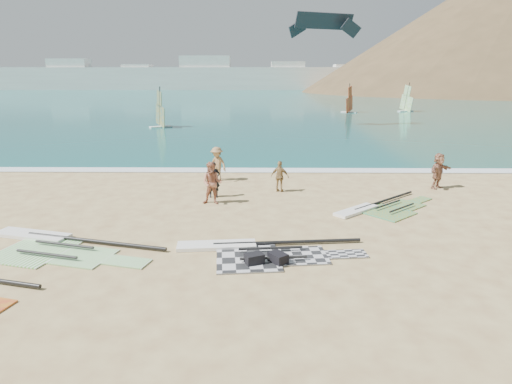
{
  "coord_description": "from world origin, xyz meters",
  "views": [
    {
      "loc": [
        0.54,
        -12.16,
        5.44
      ],
      "look_at": [
        0.33,
        4.0,
        1.0
      ],
      "focal_mm": 30.0,
      "sensor_mm": 36.0,
      "label": 1
    }
  ],
  "objects_px": {
    "rig_orange": "(380,208)",
    "person_wetsuit": "(214,180)",
    "beachgoer_left": "(212,183)",
    "rig_green": "(53,245)",
    "beachgoer_right": "(438,171)",
    "rig_grey": "(255,251)",
    "gear_bag_far": "(278,258)",
    "beachgoer_back": "(280,176)",
    "gear_bag_near": "(254,259)",
    "beachgoer_mid": "(217,164)"
  },
  "relations": [
    {
      "from": "rig_orange",
      "to": "beachgoer_left",
      "type": "xyz_separation_m",
      "value": [
        -7.11,
        0.73,
        0.88
      ]
    },
    {
      "from": "gear_bag_near",
      "to": "beachgoer_back",
      "type": "distance_m",
      "value": 8.31
    },
    {
      "from": "rig_green",
      "to": "gear_bag_far",
      "type": "height_order",
      "value": "gear_bag_far"
    },
    {
      "from": "rig_grey",
      "to": "rig_orange",
      "type": "xyz_separation_m",
      "value": [
        5.17,
        4.53,
        -0.0
      ]
    },
    {
      "from": "rig_grey",
      "to": "gear_bag_near",
      "type": "xyz_separation_m",
      "value": [
        -0.01,
        -0.9,
        0.12
      ]
    },
    {
      "from": "rig_green",
      "to": "beachgoer_back",
      "type": "distance_m",
      "value": 10.38
    },
    {
      "from": "person_wetsuit",
      "to": "beachgoer_left",
      "type": "xyz_separation_m",
      "value": [
        0.05,
        -1.05,
        0.1
      ]
    },
    {
      "from": "rig_grey",
      "to": "gear_bag_far",
      "type": "relative_size",
      "value": 11.04
    },
    {
      "from": "beachgoer_mid",
      "to": "beachgoer_right",
      "type": "xyz_separation_m",
      "value": [
        11.04,
        -1.43,
        -0.02
      ]
    },
    {
      "from": "gear_bag_far",
      "to": "rig_orange",
      "type": "bearing_deg",
      "value": 50.13
    },
    {
      "from": "beachgoer_back",
      "to": "rig_green",
      "type": "bearing_deg",
      "value": 60.61
    },
    {
      "from": "rig_green",
      "to": "gear_bag_far",
      "type": "relative_size",
      "value": 11.55
    },
    {
      "from": "beachgoer_right",
      "to": "person_wetsuit",
      "type": "bearing_deg",
      "value": 150.12
    },
    {
      "from": "gear_bag_far",
      "to": "beachgoer_mid",
      "type": "xyz_separation_m",
      "value": [
        -2.85,
        10.32,
        0.74
      ]
    },
    {
      "from": "beachgoer_left",
      "to": "beachgoer_back",
      "type": "height_order",
      "value": "beachgoer_left"
    },
    {
      "from": "beachgoer_right",
      "to": "gear_bag_near",
      "type": "bearing_deg",
      "value": -173.85
    },
    {
      "from": "rig_orange",
      "to": "beachgoer_back",
      "type": "relative_size",
      "value": 3.26
    },
    {
      "from": "beachgoer_left",
      "to": "beachgoer_back",
      "type": "distance_m",
      "value": 3.65
    },
    {
      "from": "gear_bag_far",
      "to": "beachgoer_back",
      "type": "relative_size",
      "value": 0.37
    },
    {
      "from": "beachgoer_mid",
      "to": "beachgoer_right",
      "type": "bearing_deg",
      "value": 26.26
    },
    {
      "from": "rig_orange",
      "to": "gear_bag_far",
      "type": "relative_size",
      "value": 8.84
    },
    {
      "from": "gear_bag_far",
      "to": "beachgoer_mid",
      "type": "distance_m",
      "value": 10.73
    },
    {
      "from": "rig_green",
      "to": "person_wetsuit",
      "type": "xyz_separation_m",
      "value": [
        4.65,
        5.91,
        0.77
      ]
    },
    {
      "from": "gear_bag_far",
      "to": "beachgoer_right",
      "type": "distance_m",
      "value": 12.12
    },
    {
      "from": "person_wetsuit",
      "to": "gear_bag_near",
      "type": "bearing_deg",
      "value": -80.54
    },
    {
      "from": "rig_orange",
      "to": "gear_bag_far",
      "type": "distance_m",
      "value": 6.99
    },
    {
      "from": "rig_orange",
      "to": "beachgoer_right",
      "type": "distance_m",
      "value": 5.2
    },
    {
      "from": "gear_bag_near",
      "to": "beachgoer_back",
      "type": "bearing_deg",
      "value": 82.45
    },
    {
      "from": "beachgoer_mid",
      "to": "gear_bag_far",
      "type": "bearing_deg",
      "value": -40.95
    },
    {
      "from": "rig_grey",
      "to": "rig_orange",
      "type": "distance_m",
      "value": 6.88
    },
    {
      "from": "beachgoer_left",
      "to": "beachgoer_right",
      "type": "bearing_deg",
      "value": 19.26
    },
    {
      "from": "rig_orange",
      "to": "beachgoer_back",
      "type": "distance_m",
      "value": 5.0
    },
    {
      "from": "rig_green",
      "to": "rig_orange",
      "type": "distance_m",
      "value": 12.51
    },
    {
      "from": "beachgoer_back",
      "to": "gear_bag_far",
      "type": "bearing_deg",
      "value": 106.0
    },
    {
      "from": "rig_green",
      "to": "rig_orange",
      "type": "height_order",
      "value": "rig_green"
    },
    {
      "from": "rig_green",
      "to": "gear_bag_far",
      "type": "bearing_deg",
      "value": 4.94
    },
    {
      "from": "gear_bag_far",
      "to": "person_wetsuit",
      "type": "xyz_separation_m",
      "value": [
        -2.68,
        7.14,
        0.66
      ]
    },
    {
      "from": "rig_grey",
      "to": "rig_green",
      "type": "height_order",
      "value": "rig_green"
    },
    {
      "from": "rig_grey",
      "to": "gear_bag_near",
      "type": "height_order",
      "value": "gear_bag_near"
    },
    {
      "from": "rig_orange",
      "to": "person_wetsuit",
      "type": "height_order",
      "value": "person_wetsuit"
    },
    {
      "from": "rig_green",
      "to": "rig_orange",
      "type": "relative_size",
      "value": 1.31
    },
    {
      "from": "rig_green",
      "to": "beachgoer_right",
      "type": "height_order",
      "value": "beachgoer_right"
    },
    {
      "from": "beachgoer_left",
      "to": "beachgoer_mid",
      "type": "bearing_deg",
      "value": 97.68
    },
    {
      "from": "rig_grey",
      "to": "rig_green",
      "type": "distance_m",
      "value": 6.64
    },
    {
      "from": "gear_bag_near",
      "to": "beachgoer_left",
      "type": "bearing_deg",
      "value": 107.33
    },
    {
      "from": "beachgoer_mid",
      "to": "beachgoer_right",
      "type": "distance_m",
      "value": 11.14
    },
    {
      "from": "beachgoer_right",
      "to": "beachgoer_mid",
      "type": "bearing_deg",
      "value": 133.58
    },
    {
      "from": "rig_grey",
      "to": "person_wetsuit",
      "type": "xyz_separation_m",
      "value": [
        -1.99,
        6.31,
        0.77
      ]
    },
    {
      "from": "gear_bag_far",
      "to": "beachgoer_right",
      "type": "height_order",
      "value": "beachgoer_right"
    },
    {
      "from": "beachgoer_mid",
      "to": "beachgoer_back",
      "type": "bearing_deg",
      "value": -0.35
    }
  ]
}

